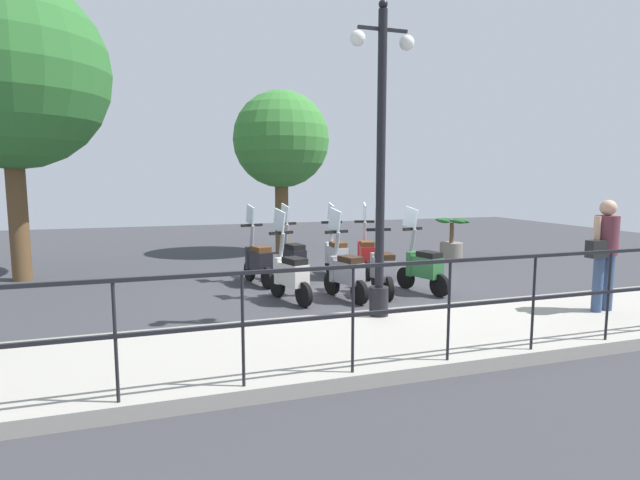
{
  "coord_description": "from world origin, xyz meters",
  "views": [
    {
      "loc": [
        -8.56,
        3.36,
        2.03
      ],
      "look_at": [
        0.2,
        0.5,
        0.9
      ],
      "focal_mm": 28.0,
      "sensor_mm": 36.0,
      "label": 1
    }
  ],
  "objects_px": {
    "scooter_near_1": "(382,268)",
    "scooter_far_3": "(258,260)",
    "scooter_far_0": "(366,254)",
    "scooter_near_3": "(290,273)",
    "tree_large": "(8,72)",
    "pedestrian_with_bag": "(605,247)",
    "scooter_near_0": "(423,266)",
    "scooter_near_2": "(345,271)",
    "potted_palm": "(451,243)",
    "lamp_post_near": "(381,181)",
    "tree_distant": "(281,141)",
    "scooter_far_1": "(336,255)",
    "scooter_far_2": "(292,257)"
  },
  "relations": [
    {
      "from": "pedestrian_with_bag",
      "to": "tree_distant",
      "type": "height_order",
      "value": "tree_distant"
    },
    {
      "from": "scooter_far_1",
      "to": "pedestrian_with_bag",
      "type": "bearing_deg",
      "value": -147.26
    },
    {
      "from": "pedestrian_with_bag",
      "to": "scooter_far_1",
      "type": "height_order",
      "value": "pedestrian_with_bag"
    },
    {
      "from": "tree_distant",
      "to": "scooter_far_1",
      "type": "distance_m",
      "value": 4.5
    },
    {
      "from": "lamp_post_near",
      "to": "pedestrian_with_bag",
      "type": "bearing_deg",
      "value": -104.13
    },
    {
      "from": "scooter_near_3",
      "to": "scooter_far_2",
      "type": "height_order",
      "value": "same"
    },
    {
      "from": "pedestrian_with_bag",
      "to": "scooter_near_0",
      "type": "height_order",
      "value": "pedestrian_with_bag"
    },
    {
      "from": "tree_large",
      "to": "pedestrian_with_bag",
      "type": "bearing_deg",
      "value": -124.25
    },
    {
      "from": "scooter_near_0",
      "to": "scooter_near_2",
      "type": "relative_size",
      "value": 1.0
    },
    {
      "from": "scooter_near_3",
      "to": "tree_large",
      "type": "bearing_deg",
      "value": 36.91
    },
    {
      "from": "tree_large",
      "to": "scooter_near_0",
      "type": "height_order",
      "value": "tree_large"
    },
    {
      "from": "tree_large",
      "to": "scooter_far_3",
      "type": "bearing_deg",
      "value": -112.83
    },
    {
      "from": "scooter_near_2",
      "to": "scooter_far_3",
      "type": "bearing_deg",
      "value": 21.88
    },
    {
      "from": "scooter_near_1",
      "to": "scooter_near_3",
      "type": "relative_size",
      "value": 1.0
    },
    {
      "from": "scooter_far_3",
      "to": "tree_distant",
      "type": "bearing_deg",
      "value": -33.27
    },
    {
      "from": "tree_distant",
      "to": "scooter_near_2",
      "type": "relative_size",
      "value": 2.84
    },
    {
      "from": "tree_distant",
      "to": "scooter_near_0",
      "type": "height_order",
      "value": "tree_distant"
    },
    {
      "from": "scooter_far_3",
      "to": "scooter_far_2",
      "type": "bearing_deg",
      "value": -93.59
    },
    {
      "from": "tree_distant",
      "to": "scooter_far_0",
      "type": "distance_m",
      "value": 4.62
    },
    {
      "from": "scooter_near_2",
      "to": "tree_distant",
      "type": "bearing_deg",
      "value": -16.0
    },
    {
      "from": "scooter_near_0",
      "to": "scooter_far_0",
      "type": "xyz_separation_m",
      "value": [
        1.7,
        0.37,
        0.0
      ]
    },
    {
      "from": "scooter_near_2",
      "to": "scooter_near_3",
      "type": "distance_m",
      "value": 0.94
    },
    {
      "from": "lamp_post_near",
      "to": "scooter_near_2",
      "type": "relative_size",
      "value": 2.71
    },
    {
      "from": "pedestrian_with_bag",
      "to": "lamp_post_near",
      "type": "bearing_deg",
      "value": 69.77
    },
    {
      "from": "scooter_near_0",
      "to": "scooter_near_3",
      "type": "relative_size",
      "value": 1.0
    },
    {
      "from": "lamp_post_near",
      "to": "scooter_far_1",
      "type": "bearing_deg",
      "value": -9.83
    },
    {
      "from": "scooter_far_2",
      "to": "tree_distant",
      "type": "bearing_deg",
      "value": -21.39
    },
    {
      "from": "lamp_post_near",
      "to": "scooter_near_0",
      "type": "bearing_deg",
      "value": -44.74
    },
    {
      "from": "scooter_far_1",
      "to": "scooter_far_2",
      "type": "distance_m",
      "value": 0.94
    },
    {
      "from": "scooter_near_3",
      "to": "scooter_far_1",
      "type": "relative_size",
      "value": 1.0
    },
    {
      "from": "scooter_near_1",
      "to": "tree_distant",
      "type": "bearing_deg",
      "value": 14.59
    },
    {
      "from": "tree_large",
      "to": "scooter_far_0",
      "type": "height_order",
      "value": "tree_large"
    },
    {
      "from": "potted_palm",
      "to": "scooter_far_3",
      "type": "relative_size",
      "value": 0.69
    },
    {
      "from": "scooter_near_2",
      "to": "scooter_near_3",
      "type": "height_order",
      "value": "same"
    },
    {
      "from": "potted_palm",
      "to": "scooter_near_0",
      "type": "distance_m",
      "value": 3.84
    },
    {
      "from": "scooter_far_1",
      "to": "scooter_far_2",
      "type": "relative_size",
      "value": 1.0
    },
    {
      "from": "pedestrian_with_bag",
      "to": "scooter_far_0",
      "type": "bearing_deg",
      "value": 18.5
    },
    {
      "from": "potted_palm",
      "to": "scooter_near_1",
      "type": "xyz_separation_m",
      "value": [
        -2.87,
        3.24,
        0.04
      ]
    },
    {
      "from": "scooter_far_0",
      "to": "scooter_near_3",
      "type": "bearing_deg",
      "value": 144.5
    },
    {
      "from": "scooter_far_0",
      "to": "scooter_near_1",
      "type": "bearing_deg",
      "value": -177.4
    },
    {
      "from": "scooter_near_2",
      "to": "scooter_far_0",
      "type": "bearing_deg",
      "value": -46.26
    },
    {
      "from": "scooter_near_1",
      "to": "scooter_near_3",
      "type": "bearing_deg",
      "value": 98.81
    },
    {
      "from": "scooter_near_2",
      "to": "scooter_near_3",
      "type": "xyz_separation_m",
      "value": [
        0.13,
        0.93,
        0.0
      ]
    },
    {
      "from": "scooter_near_3",
      "to": "potted_palm",
      "type": "bearing_deg",
      "value": -76.98
    },
    {
      "from": "tree_large",
      "to": "scooter_near_1",
      "type": "height_order",
      "value": "tree_large"
    },
    {
      "from": "lamp_post_near",
      "to": "scooter_far_1",
      "type": "distance_m",
      "value": 3.74
    },
    {
      "from": "scooter_near_3",
      "to": "scooter_far_3",
      "type": "relative_size",
      "value": 1.0
    },
    {
      "from": "scooter_near_1",
      "to": "scooter_far_3",
      "type": "xyz_separation_m",
      "value": [
        1.54,
        1.9,
        0.0
      ]
    },
    {
      "from": "lamp_post_near",
      "to": "scooter_far_3",
      "type": "bearing_deg",
      "value": 18.31
    },
    {
      "from": "lamp_post_near",
      "to": "pedestrian_with_bag",
      "type": "xyz_separation_m",
      "value": [
        -0.78,
        -3.12,
        -0.92
      ]
    }
  ]
}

